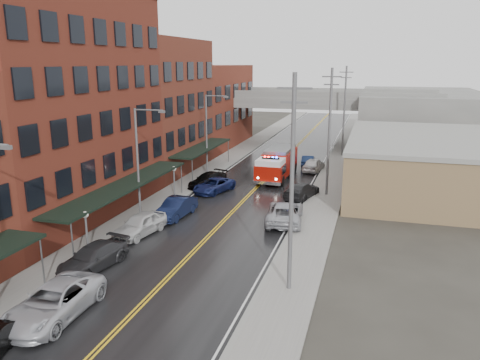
# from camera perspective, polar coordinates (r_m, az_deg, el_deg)

# --- Properties ---
(road) EXTENTS (11.00, 160.00, 0.02)m
(road) POSITION_cam_1_polar(r_m,az_deg,el_deg) (42.30, 0.01, -2.96)
(road) COLOR black
(road) RESTS_ON ground
(sidewalk_left) EXTENTS (3.00, 160.00, 0.15)m
(sidewalk_left) POSITION_cam_1_polar(r_m,az_deg,el_deg) (44.78, -9.01, -2.08)
(sidewalk_left) COLOR slate
(sidewalk_left) RESTS_ON ground
(sidewalk_right) EXTENTS (3.00, 160.00, 0.15)m
(sidewalk_right) POSITION_cam_1_polar(r_m,az_deg,el_deg) (40.95, 9.89, -3.67)
(sidewalk_right) COLOR slate
(sidewalk_right) RESTS_ON ground
(curb_left) EXTENTS (0.30, 160.00, 0.15)m
(curb_left) POSITION_cam_1_polar(r_m,az_deg,el_deg) (44.12, -7.06, -2.26)
(curb_left) COLOR gray
(curb_left) RESTS_ON ground
(curb_right) EXTENTS (0.30, 160.00, 0.15)m
(curb_right) POSITION_cam_1_polar(r_m,az_deg,el_deg) (41.14, 7.61, -3.50)
(curb_right) COLOR gray
(curb_right) RESTS_ON ground
(brick_building_b) EXTENTS (9.00, 20.00, 18.00)m
(brick_building_b) POSITION_cam_1_polar(r_m,az_deg,el_deg) (40.33, -21.63, 8.25)
(brick_building_b) COLOR maroon
(brick_building_b) RESTS_ON ground
(brick_building_c) EXTENTS (9.00, 15.00, 15.00)m
(brick_building_c) POSITION_cam_1_polar(r_m,az_deg,el_deg) (55.31, -10.38, 8.79)
(brick_building_c) COLOR #5C251B
(brick_building_c) RESTS_ON ground
(brick_building_far) EXTENTS (9.00, 20.00, 12.00)m
(brick_building_far) POSITION_cam_1_polar(r_m,az_deg,el_deg) (71.48, -4.05, 8.96)
(brick_building_far) COLOR maroon
(brick_building_far) RESTS_ON ground
(tan_building) EXTENTS (14.00, 22.00, 5.00)m
(tan_building) POSITION_cam_1_polar(r_m,az_deg,el_deg) (50.07, 21.27, 1.71)
(tan_building) COLOR olive
(tan_building) RESTS_ON ground
(right_far_block) EXTENTS (18.00, 30.00, 8.00)m
(right_far_block) POSITION_cam_1_polar(r_m,az_deg,el_deg) (79.57, 21.10, 7.13)
(right_far_block) COLOR slate
(right_far_block) RESTS_ON ground
(awning_1) EXTENTS (2.60, 18.00, 3.09)m
(awning_1) POSITION_cam_1_polar(r_m,az_deg,el_deg) (38.13, -13.86, -0.66)
(awning_1) COLOR black
(awning_1) RESTS_ON ground
(awning_2) EXTENTS (2.60, 13.00, 3.09)m
(awning_2) POSITION_cam_1_polar(r_m,az_deg,el_deg) (53.61, -4.58, 3.94)
(awning_2) COLOR black
(awning_2) RESTS_ON ground
(globe_lamp_1) EXTENTS (0.44, 0.44, 3.12)m
(globe_lamp_1) POSITION_cam_1_polar(r_m,az_deg,el_deg) (32.11, -18.28, -5.04)
(globe_lamp_1) COLOR #59595B
(globe_lamp_1) RESTS_ON ground
(globe_lamp_2) EXTENTS (0.44, 0.44, 3.12)m
(globe_lamp_2) POSITION_cam_1_polar(r_m,az_deg,el_deg) (43.84, -8.05, 0.63)
(globe_lamp_2) COLOR #59595B
(globe_lamp_2) RESTS_ON ground
(street_lamp_1) EXTENTS (2.64, 0.22, 9.00)m
(street_lamp_1) POSITION_cam_1_polar(r_m,az_deg,el_deg) (38.04, -12.08, 2.81)
(street_lamp_1) COLOR #59595B
(street_lamp_1) RESTS_ON ground
(street_lamp_2) EXTENTS (2.64, 0.22, 9.00)m
(street_lamp_2) POSITION_cam_1_polar(r_m,az_deg,el_deg) (52.47, -3.85, 6.16)
(street_lamp_2) COLOR #59595B
(street_lamp_2) RESTS_ON ground
(utility_pole_0) EXTENTS (1.80, 0.24, 12.00)m
(utility_pole_0) POSITION_cam_1_polar(r_m,az_deg,el_deg) (24.94, 6.34, -0.25)
(utility_pole_0) COLOR #59595B
(utility_pole_0) RESTS_ON ground
(utility_pole_1) EXTENTS (1.80, 0.24, 12.00)m
(utility_pole_1) POSITION_cam_1_polar(r_m,az_deg,el_deg) (44.44, 10.84, 5.95)
(utility_pole_1) COLOR #59595B
(utility_pole_1) RESTS_ON ground
(utility_pole_2) EXTENTS (1.80, 0.24, 12.00)m
(utility_pole_2) POSITION_cam_1_polar(r_m,az_deg,el_deg) (64.25, 12.61, 8.34)
(utility_pole_2) COLOR #59595B
(utility_pole_2) RESTS_ON ground
(overpass) EXTENTS (40.00, 10.00, 7.50)m
(overpass) POSITION_cam_1_polar(r_m,az_deg,el_deg) (72.00, 7.19, 8.91)
(overpass) COLOR slate
(overpass) RESTS_ON ground
(fire_truck) EXTENTS (3.75, 8.94, 3.24)m
(fire_truck) POSITION_cam_1_polar(r_m,az_deg,el_deg) (51.30, 4.54, 2.07)
(fire_truck) COLOR #951006
(fire_truck) RESTS_ON ground
(parked_car_left_2) EXTENTS (2.88, 6.07, 1.68)m
(parked_car_left_2) POSITION_cam_1_polar(r_m,az_deg,el_deg) (25.89, -21.72, -13.65)
(parked_car_left_2) COLOR #B4B6BD
(parked_car_left_2) RESTS_ON ground
(parked_car_left_3) EXTENTS (2.92, 5.40, 1.49)m
(parked_car_left_3) POSITION_cam_1_polar(r_m,az_deg,el_deg) (30.74, -17.45, -8.97)
(parked_car_left_3) COLOR #2A2A2C
(parked_car_left_3) RESTS_ON ground
(parked_car_left_4) EXTENTS (2.76, 5.07, 1.64)m
(parked_car_left_4) POSITION_cam_1_polar(r_m,az_deg,el_deg) (35.56, -12.07, -5.30)
(parked_car_left_4) COLOR silver
(parked_car_left_4) RESTS_ON ground
(parked_car_left_5) EXTENTS (2.11, 5.01, 1.61)m
(parked_car_left_5) POSITION_cam_1_polar(r_m,az_deg,el_deg) (39.01, -7.80, -3.37)
(parked_car_left_5) COLOR black
(parked_car_left_5) RESTS_ON ground
(parked_car_left_6) EXTENTS (3.64, 5.37, 1.37)m
(parked_car_left_6) POSITION_cam_1_polar(r_m,az_deg,el_deg) (46.10, -3.18, -0.66)
(parked_car_left_6) COLOR #151F51
(parked_car_left_6) RESTS_ON ground
(parked_car_left_7) EXTENTS (3.45, 5.39, 1.45)m
(parked_car_left_7) POSITION_cam_1_polar(r_m,az_deg,el_deg) (48.01, -3.94, -0.02)
(parked_car_left_7) COLOR black
(parked_car_left_7) RESTS_ON ground
(parked_car_right_0) EXTENTS (3.42, 6.23, 1.65)m
(parked_car_right_0) POSITION_cam_1_polar(r_m,az_deg,el_deg) (37.57, 5.49, -3.96)
(parked_car_right_0) COLOR #A2A4AA
(parked_car_right_0) RESTS_ON ground
(parked_car_right_1) EXTENTS (3.25, 5.43, 1.47)m
(parked_car_right_1) POSITION_cam_1_polar(r_m,az_deg,el_deg) (44.48, 7.52, -1.25)
(parked_car_right_1) COLOR #232325
(parked_car_right_1) RESTS_ON ground
(parked_car_right_2) EXTENTS (2.43, 4.82, 1.57)m
(parked_car_right_2) POSITION_cam_1_polar(r_m,az_deg,el_deg) (55.50, 8.97, 1.85)
(parked_car_right_2) COLOR #B2B2B2
(parked_car_right_2) RESTS_ON ground
(parked_car_right_3) EXTENTS (1.73, 4.19, 1.35)m
(parked_car_right_3) POSITION_cam_1_polar(r_m,az_deg,el_deg) (58.36, 8.30, 2.37)
(parked_car_right_3) COLOR #0E1933
(parked_car_right_3) RESTS_ON ground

